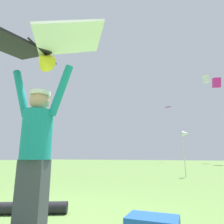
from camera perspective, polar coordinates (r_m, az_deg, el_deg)
The scene contains 7 objects.
kite_flyer_person at distance 2.44m, azimuth -20.98°, elevation -9.83°, with size 0.80×0.42×1.92m.
held_stunt_kite at distance 2.73m, azimuth -19.65°, elevation 16.95°, with size 1.64×1.08×0.39m.
distant_kite_purple_far_center at distance 36.02m, azimuth 15.70°, elevation 1.46°, with size 1.19×1.18×0.18m.
distant_kite_magenta_low_right at distance 30.05m, azimuth 27.73°, elevation 7.42°, with size 1.19×1.35×1.46m.
distant_kite_white_high_right at distance 36.80m, azimuth 25.35°, elevation 8.54°, with size 1.13×1.23×1.38m.
spare_kite_bag at distance 3.61m, azimuth -22.75°, elevation -24.00°, with size 0.18×0.18×1.17m, color black.
marker_flag at distance 9.70m, azimuth 20.27°, elevation -6.66°, with size 0.30×0.24×2.03m.
Camera 1 is at (2.14, -1.90, 0.84)m, focal length 31.96 mm.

